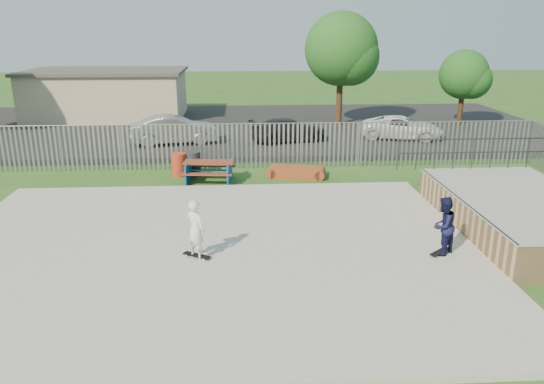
{
  "coord_description": "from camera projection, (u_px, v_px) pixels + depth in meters",
  "views": [
    {
      "loc": [
        0.96,
        -13.73,
        6.1
      ],
      "look_at": [
        1.91,
        2.0,
        1.1
      ],
      "focal_mm": 35.0,
      "sensor_mm": 36.0,
      "label": 1
    }
  ],
  "objects": [
    {
      "name": "skateboard_b",
      "position": [
        197.0,
        256.0,
        14.15
      ],
      "size": [
        0.79,
        0.58,
        0.08
      ],
      "rotation": [
        0.0,
        0.0,
        -0.53
      ],
      "color": "black",
      "rests_on": "concrete_slab"
    },
    {
      "name": "car_dark",
      "position": [
        289.0,
        130.0,
        28.65
      ],
      "size": [
        4.5,
        2.69,
        1.22
      ],
      "primitive_type": "imported",
      "rotation": [
        0.0,
        0.0,
        1.82
      ],
      "color": "black",
      "rests_on": "parking_lot"
    },
    {
      "name": "skater_white",
      "position": [
        196.0,
        229.0,
        13.92
      ],
      "size": [
        0.7,
        0.68,
        1.61
      ],
      "primitive_type": "imported",
      "rotation": [
        0.0,
        0.0,
        2.44
      ],
      "color": "white",
      "rests_on": "concrete_slab"
    },
    {
      "name": "tree_right",
      "position": [
        464.0,
        75.0,
        32.68
      ],
      "size": [
        3.01,
        3.01,
        4.65
      ],
      "color": "#3D2818",
      "rests_on": "ground"
    },
    {
      "name": "fence",
      "position": [
        242.0,
        173.0,
        18.98
      ],
      "size": [
        26.04,
        16.02,
        2.0
      ],
      "color": "gray",
      "rests_on": "ground"
    },
    {
      "name": "car_white",
      "position": [
        402.0,
        127.0,
        29.36
      ],
      "size": [
        4.84,
        3.21,
        1.23
      ],
      "primitive_type": "imported",
      "rotation": [
        0.0,
        0.0,
        1.29
      ],
      "color": "white",
      "rests_on": "parking_lot"
    },
    {
      "name": "car_silver",
      "position": [
        174.0,
        130.0,
        28.02
      ],
      "size": [
        4.78,
        2.4,
        1.5
      ],
      "primitive_type": "imported",
      "rotation": [
        0.0,
        0.0,
        1.76
      ],
      "color": "#AEAEB3",
      "rests_on": "parking_lot"
    },
    {
      "name": "quarter_pipe",
      "position": [
        521.0,
        214.0,
        16.22
      ],
      "size": [
        5.5,
        7.05,
        2.19
      ],
      "color": "tan",
      "rests_on": "ground"
    },
    {
      "name": "trash_bin_grey",
      "position": [
        193.0,
        163.0,
        22.32
      ],
      "size": [
        0.6,
        0.6,
        1.0
      ],
      "primitive_type": "cylinder",
      "color": "#28282A",
      "rests_on": "ground"
    },
    {
      "name": "skater_navy",
      "position": [
        443.0,
        226.0,
        14.15
      ],
      "size": [
        0.99,
        0.97,
        1.61
      ],
      "primitive_type": "imported",
      "rotation": [
        0.0,
        0.0,
        3.83
      ],
      "color": "#13143B",
      "rests_on": "concrete_slab"
    },
    {
      "name": "ground",
      "position": [
        208.0,
        252.0,
        14.86
      ],
      "size": [
        120.0,
        120.0,
        0.0
      ],
      "primitive_type": "plane",
      "color": "#2B531C",
      "rests_on": "ground"
    },
    {
      "name": "skateboard_a",
      "position": [
        440.0,
        252.0,
        14.38
      ],
      "size": [
        0.74,
        0.66,
        0.08
      ],
      "rotation": [
        0.0,
        0.0,
        0.69
      ],
      "color": "black",
      "rests_on": "concrete_slab"
    },
    {
      "name": "trash_bin_red",
      "position": [
        179.0,
        165.0,
        22.17
      ],
      "size": [
        0.58,
        0.58,
        0.97
      ],
      "primitive_type": "cylinder",
      "color": "#AF321A",
      "rests_on": "ground"
    },
    {
      "name": "concrete_slab",
      "position": [
        208.0,
        250.0,
        14.84
      ],
      "size": [
        15.0,
        12.0,
        0.15
      ],
      "primitive_type": "cube",
      "color": "#A0A09B",
      "rests_on": "ground"
    },
    {
      "name": "funbox",
      "position": [
        296.0,
        172.0,
        22.13
      ],
      "size": [
        2.18,
        1.4,
        0.4
      ],
      "rotation": [
        0.0,
        0.0,
        -0.21
      ],
      "color": "brown",
      "rests_on": "ground"
    },
    {
      "name": "building",
      "position": [
        107.0,
        94.0,
        35.8
      ],
      "size": [
        10.4,
        6.4,
        3.2
      ],
      "color": "#BCAE91",
      "rests_on": "ground"
    },
    {
      "name": "tree_mid",
      "position": [
        341.0,
        49.0,
        32.26
      ],
      "size": [
        4.47,
        4.47,
        6.9
      ],
      "color": "#432E1B",
      "rests_on": "ground"
    },
    {
      "name": "picnic_table",
      "position": [
        209.0,
        171.0,
        21.42
      ],
      "size": [
        2.13,
        1.81,
        0.84
      ],
      "rotation": [
        0.0,
        0.0,
        -0.09
      ],
      "color": "brown",
      "rests_on": "ground"
    },
    {
      "name": "parking_lot",
      "position": [
        225.0,
        127.0,
        32.93
      ],
      "size": [
        40.0,
        18.0,
        0.02
      ],
      "primitive_type": "cube",
      "color": "black",
      "rests_on": "ground"
    }
  ]
}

